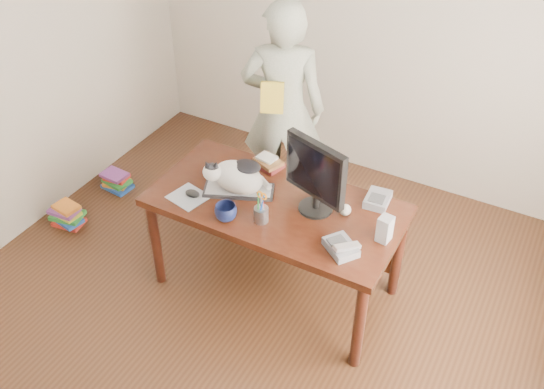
{
  "coord_description": "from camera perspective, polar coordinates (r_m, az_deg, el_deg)",
  "views": [
    {
      "loc": [
        1.4,
        -2.01,
        3.14
      ],
      "look_at": [
        0.0,
        0.55,
        0.85
      ],
      "focal_mm": 40.0,
      "sensor_mm": 36.0,
      "label": 1
    }
  ],
  "objects": [
    {
      "name": "desk",
      "position": [
        3.96,
        0.9,
        -1.81
      ],
      "size": [
        1.6,
        0.8,
        0.75
      ],
      "color": "black",
      "rests_on": "ground"
    },
    {
      "name": "book_pile_a",
      "position": [
        5.01,
        -18.72,
        -1.85
      ],
      "size": [
        0.27,
        0.22,
        0.18
      ],
      "color": "red",
      "rests_on": "ground"
    },
    {
      "name": "coffee_mug",
      "position": [
        3.67,
        -4.37,
        -1.68
      ],
      "size": [
        0.19,
        0.19,
        0.11
      ],
      "primitive_type": "imported",
      "rotation": [
        0.0,
        0.0,
        1.01
      ],
      "color": "black",
      "rests_on": "desk"
    },
    {
      "name": "keyboard",
      "position": [
        3.9,
        -3.16,
        0.4
      ],
      "size": [
        0.48,
        0.33,
        0.03
      ],
      "rotation": [
        0.0,
        0.0,
        0.41
      ],
      "color": "black",
      "rests_on": "desk"
    },
    {
      "name": "monitor",
      "position": [
        3.59,
        4.11,
        1.95
      ],
      "size": [
        0.43,
        0.27,
        0.5
      ],
      "rotation": [
        0.0,
        0.0,
        -0.31
      ],
      "color": "black",
      "rests_on": "desk"
    },
    {
      "name": "phone",
      "position": [
        3.48,
        6.56,
        -4.93
      ],
      "size": [
        0.24,
        0.23,
        0.09
      ],
      "rotation": [
        0.0,
        0.0,
        -0.63
      ],
      "color": "#5C5C60",
      "rests_on": "desk"
    },
    {
      "name": "held_book",
      "position": [
        4.32,
        0.02,
        9.11
      ],
      "size": [
        0.19,
        0.15,
        0.23
      ],
      "rotation": [
        0.0,
        0.0,
        0.39
      ],
      "color": "gold",
      "rests_on": "person"
    },
    {
      "name": "pen_cup",
      "position": [
        3.64,
        -1.02,
        -1.74
      ],
      "size": [
        0.1,
        0.1,
        0.23
      ],
      "rotation": [
        0.0,
        0.0,
        -0.17
      ],
      "color": "gray",
      "rests_on": "desk"
    },
    {
      "name": "book_stack",
      "position": [
        4.11,
        -0.38,
        3.03
      ],
      "size": [
        0.23,
        0.2,
        0.07
      ],
      "rotation": [
        0.0,
        0.0,
        -0.3
      ],
      "color": "#431212",
      "rests_on": "desk"
    },
    {
      "name": "calculator",
      "position": [
        3.85,
        9.92,
        -0.45
      ],
      "size": [
        0.16,
        0.2,
        0.06
      ],
      "rotation": [
        0.0,
        0.0,
        0.08
      ],
      "color": "#5C5C60",
      "rests_on": "desk"
    },
    {
      "name": "mousepad",
      "position": [
        3.89,
        -7.87,
        -0.22
      ],
      "size": [
        0.26,
        0.25,
        0.01
      ],
      "rotation": [
        0.0,
        0.0,
        -0.22
      ],
      "color": "#A0A6AC",
      "rests_on": "desk"
    },
    {
      "name": "person",
      "position": [
        4.54,
        1.06,
        7.92
      ],
      "size": [
        0.74,
        0.62,
        1.72
      ],
      "primitive_type": "imported",
      "rotation": [
        0.0,
        0.0,
        3.53
      ],
      "color": "beige",
      "rests_on": "ground"
    },
    {
      "name": "book_pile_b",
      "position": [
        5.29,
        -14.42,
        1.25
      ],
      "size": [
        0.26,
        0.2,
        0.15
      ],
      "color": "#1B48A3",
      "rests_on": "ground"
    },
    {
      "name": "mouse",
      "position": [
        3.88,
        -7.49,
        0.09
      ],
      "size": [
        0.11,
        0.09,
        0.04
      ],
      "rotation": [
        0.0,
        0.0,
        -0.22
      ],
      "color": "black",
      "rests_on": "mousepad"
    },
    {
      "name": "speaker",
      "position": [
        3.56,
        10.57,
        -3.2
      ],
      "size": [
        0.08,
        0.09,
        0.17
      ],
      "rotation": [
        0.0,
        0.0,
        -0.13
      ],
      "color": "#98989A",
      "rests_on": "desk"
    },
    {
      "name": "room",
      "position": [
        3.04,
        -4.99,
        1.8
      ],
      "size": [
        4.5,
        4.5,
        4.5
      ],
      "color": "black",
      "rests_on": "ground"
    },
    {
      "name": "baseball",
      "position": [
        3.73,
        6.91,
        -1.45
      ],
      "size": [
        0.07,
        0.07,
        0.07
      ],
      "rotation": [
        0.0,
        0.0,
        0.4
      ],
      "color": "silver",
      "rests_on": "desk"
    },
    {
      "name": "cat",
      "position": [
        3.83,
        -3.43,
        1.75
      ],
      "size": [
        0.42,
        0.33,
        0.25
      ],
      "rotation": [
        0.0,
        0.0,
        0.41
      ],
      "color": "white",
      "rests_on": "keyboard"
    }
  ]
}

